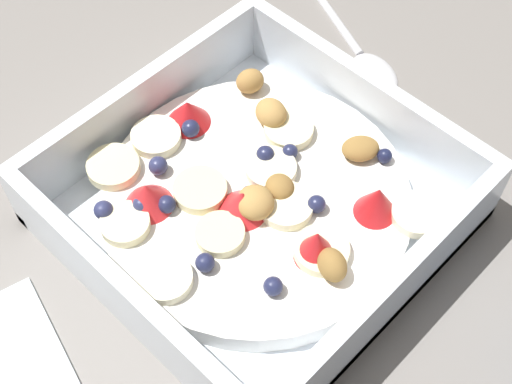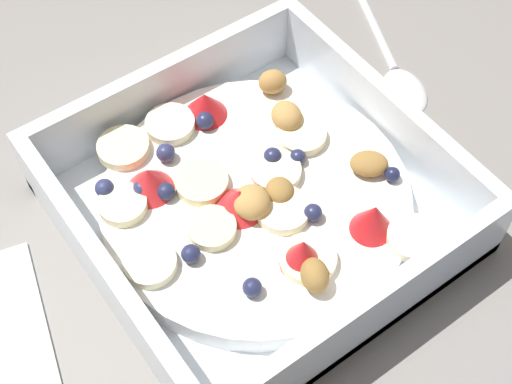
% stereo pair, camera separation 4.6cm
% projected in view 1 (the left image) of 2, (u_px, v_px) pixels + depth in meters
% --- Properties ---
extents(ground_plane, '(2.40, 2.40, 0.00)m').
position_uv_depth(ground_plane, '(235.00, 226.00, 0.48)').
color(ground_plane, gray).
extents(fruit_bowl, '(0.22, 0.22, 0.06)m').
position_uv_depth(fruit_bowl, '(255.00, 201.00, 0.47)').
color(fruit_bowl, white).
rests_on(fruit_bowl, ground).
extents(spoon, '(0.09, 0.17, 0.01)m').
position_uv_depth(spoon, '(359.00, 48.00, 0.57)').
color(spoon, silver).
rests_on(spoon, ground).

